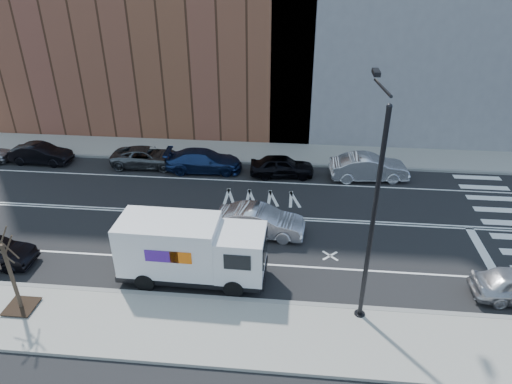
# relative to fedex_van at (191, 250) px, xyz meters

# --- Properties ---
(ground) EXTENTS (120.00, 120.00, 0.00)m
(ground) POSITION_rel_fedex_van_xyz_m (0.35, 5.60, -1.58)
(ground) COLOR black
(ground) RESTS_ON ground
(sidewalk_near) EXTENTS (44.00, 3.60, 0.15)m
(sidewalk_near) POSITION_rel_fedex_van_xyz_m (0.35, -3.20, -1.50)
(sidewalk_near) COLOR gray
(sidewalk_near) RESTS_ON ground
(sidewalk_far) EXTENTS (44.00, 3.60, 0.15)m
(sidewalk_far) POSITION_rel_fedex_van_xyz_m (0.35, 14.40, -1.50)
(sidewalk_far) COLOR gray
(sidewalk_far) RESTS_ON ground
(curb_near) EXTENTS (44.00, 0.25, 0.17)m
(curb_near) POSITION_rel_fedex_van_xyz_m (0.35, -1.40, -1.49)
(curb_near) COLOR gray
(curb_near) RESTS_ON ground
(curb_far) EXTENTS (44.00, 0.25, 0.17)m
(curb_far) POSITION_rel_fedex_van_xyz_m (0.35, 12.60, -1.49)
(curb_far) COLOR gray
(curb_far) RESTS_ON ground
(road_markings) EXTENTS (40.00, 8.60, 0.01)m
(road_markings) POSITION_rel_fedex_van_xyz_m (0.35, 5.60, -1.57)
(road_markings) COLOR white
(road_markings) RESTS_ON ground
(streetlight) EXTENTS (0.44, 4.02, 9.34)m
(streetlight) POSITION_rel_fedex_van_xyz_m (7.35, -1.31, 3.50)
(streetlight) COLOR black
(streetlight) RESTS_ON ground
(street_tree) EXTENTS (1.20, 1.20, 3.75)m
(street_tree) POSITION_rel_fedex_van_xyz_m (-6.65, -2.80, -0.13)
(street_tree) COLOR black
(street_tree) RESTS_ON ground
(fedex_van) EXTENTS (6.62, 2.44, 3.00)m
(fedex_van) POSITION_rel_fedex_van_xyz_m (0.00, 0.00, 0.00)
(fedex_van) COLOR black
(fedex_van) RESTS_ON ground
(far_parked_b) EXTENTS (4.22, 1.59, 1.38)m
(far_parked_b) POSITION_rel_fedex_van_xyz_m (-13.25, 11.33, -0.89)
(far_parked_b) COLOR black
(far_parked_b) RESTS_ON ground
(far_parked_c) EXTENTS (4.83, 2.34, 1.33)m
(far_parked_c) POSITION_rel_fedex_van_xyz_m (-5.75, 11.55, -0.91)
(far_parked_c) COLOR #494D50
(far_parked_c) RESTS_ON ground
(far_parked_d) EXTENTS (5.19, 2.34, 1.48)m
(far_parked_d) POSITION_rel_fedex_van_xyz_m (-1.71, 11.20, -0.84)
(far_parked_d) COLOR navy
(far_parked_d) RESTS_ON ground
(far_parked_e) EXTENTS (4.30, 2.03, 1.42)m
(far_parked_e) POSITION_rel_fedex_van_xyz_m (3.55, 10.92, -0.87)
(far_parked_e) COLOR black
(far_parked_e) RESTS_ON ground
(far_parked_f) EXTENTS (5.13, 2.23, 1.64)m
(far_parked_f) POSITION_rel_fedex_van_xyz_m (9.15, 11.02, -0.76)
(far_parked_f) COLOR silver
(far_parked_f) RESTS_ON ground
(driving_sedan) EXTENTS (4.78, 2.05, 1.53)m
(driving_sedan) POSITION_rel_fedex_van_xyz_m (2.73, 3.93, -0.81)
(driving_sedan) COLOR silver
(driving_sedan) RESTS_ON ground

